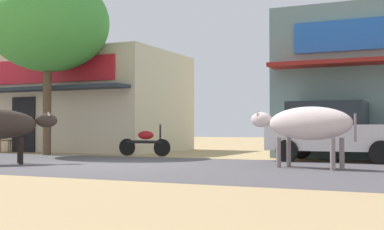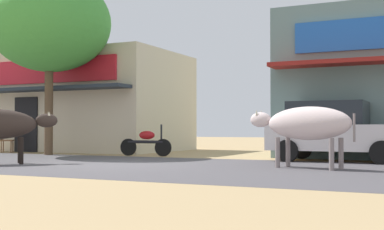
# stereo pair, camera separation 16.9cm
# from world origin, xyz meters

# --- Properties ---
(ground) EXTENTS (80.00, 80.00, 0.00)m
(ground) POSITION_xyz_m (0.00, 0.00, 0.00)
(ground) COLOR tan
(asphalt_road) EXTENTS (72.00, 6.70, 0.00)m
(asphalt_road) POSITION_xyz_m (0.00, 0.00, 0.00)
(asphalt_road) COLOR #4B474B
(asphalt_road) RESTS_ON ground
(storefront_left_cafe) EXTENTS (7.91, 5.88, 3.92)m
(storefront_left_cafe) POSITION_xyz_m (-6.04, 6.91, 1.96)
(storefront_left_cafe) COLOR beige
(storefront_left_cafe) RESTS_ON ground
(roadside_tree) EXTENTS (4.20, 4.20, 6.21)m
(roadside_tree) POSITION_xyz_m (-4.72, 3.06, 4.51)
(roadside_tree) COLOR brown
(roadside_tree) RESTS_ON ground
(parked_hatchback_car) EXTENTS (3.71, 1.88, 1.64)m
(parked_hatchback_car) POSITION_xyz_m (4.75, 3.66, 0.84)
(parked_hatchback_car) COLOR silver
(parked_hatchback_car) RESTS_ON ground
(parked_motorcycle) EXTENTS (1.83, 0.27, 1.03)m
(parked_motorcycle) POSITION_xyz_m (-1.34, 3.84, 0.46)
(parked_motorcycle) COLOR black
(parked_motorcycle) RESTS_ON ground
(cow_far_dark) EXTENTS (2.60, 1.18, 1.39)m
(cow_far_dark) POSITION_xyz_m (4.59, 0.78, 1.00)
(cow_far_dark) COLOR beige
(cow_far_dark) RESTS_ON ground
(cafe_chair_near_tree) EXTENTS (0.61, 0.61, 0.92)m
(cafe_chair_near_tree) POSITION_xyz_m (-7.51, 3.87, 0.51)
(cafe_chair_near_tree) COLOR brown
(cafe_chair_near_tree) RESTS_ON ground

